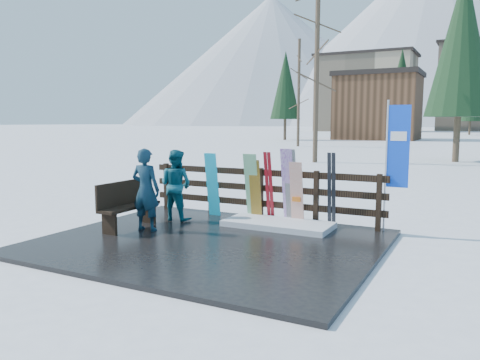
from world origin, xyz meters
The scene contains 19 objects.
ground centered at (0.00, 0.00, 0.00)m, with size 700.00×700.00×0.00m, color white.
deck centered at (0.00, 0.00, 0.04)m, with size 6.00×5.00×0.08m, color black.
fence centered at (0.00, 2.20, 0.74)m, with size 5.60×0.10×1.15m.
snow_patch centered at (0.68, 1.60, 0.14)m, with size 2.23×1.00×0.12m, color white.
bench centered at (-2.03, 0.08, 0.60)m, with size 0.41×1.50×0.97m.
snowboard_0 centered at (-1.13, 1.98, 0.81)m, with size 0.30×0.03×1.48m, color #18C5EE.
snowboard_1 centered at (-0.11, 1.98, 0.82)m, with size 0.31×0.03×1.50m, color silver.
snowboard_2 centered at (-0.03, 1.98, 0.76)m, with size 0.26×0.03×1.37m, color #FFAF23.
snowboard_3 centered at (0.75, 1.98, 0.89)m, with size 0.26×0.03×1.64m, color white.
snowboard_4 centered at (0.81, 1.98, 0.89)m, with size 0.26×0.03×1.63m, color black.
snowboard_5 centered at (0.94, 1.98, 0.75)m, with size 0.28×0.03×1.36m, color white.
ski_pair_a centered at (0.27, 2.05, 0.85)m, with size 0.16×0.29×1.53m.
ski_pair_b centered at (1.67, 2.05, 0.86)m, with size 0.17×0.17×1.56m.
rental_flag centered at (2.87, 2.25, 1.69)m, with size 0.45×0.04×2.60m.
person_front centered at (-1.56, 0.10, 0.91)m, with size 0.60×0.40×1.66m, color #17424D.
person_back centered at (-1.61, 1.21, 0.87)m, with size 0.76×0.60×1.57m, color #145A6C.
resort_buildings centered at (1.03, 115.41, 9.81)m, with size 73.00×87.60×22.60m.
trees centered at (3.15, 48.04, 5.48)m, with size 42.03×68.87×12.06m.
mountains centered at (-10.50, 328.41, 50.20)m, with size 520.00×260.00×120.00m.
Camera 1 is at (4.39, -7.23, 2.25)m, focal length 35.00 mm.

